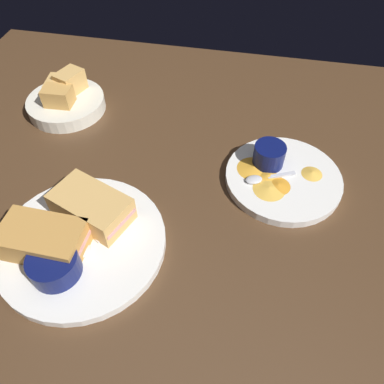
# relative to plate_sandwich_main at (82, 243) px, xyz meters

# --- Properties ---
(ground_plane) EXTENTS (1.10, 1.10, 0.03)m
(ground_plane) POSITION_rel_plate_sandwich_main_xyz_m (0.04, 0.13, -0.02)
(ground_plane) COLOR #4C331E
(plate_sandwich_main) EXTENTS (0.28, 0.28, 0.02)m
(plate_sandwich_main) POSITION_rel_plate_sandwich_main_xyz_m (0.00, 0.00, 0.00)
(plate_sandwich_main) COLOR white
(plate_sandwich_main) RESTS_ON ground_plane
(sandwich_half_near) EXTENTS (0.15, 0.12, 0.05)m
(sandwich_half_near) POSITION_rel_plate_sandwich_main_xyz_m (0.00, 0.05, 0.03)
(sandwich_half_near) COLOR tan
(sandwich_half_near) RESTS_ON plate_sandwich_main
(sandwich_half_far) EXTENTS (0.13, 0.08, 0.05)m
(sandwich_half_far) POSITION_rel_plate_sandwich_main_xyz_m (-0.05, -0.02, 0.03)
(sandwich_half_far) COLOR #C68C42
(sandwich_half_far) RESTS_ON plate_sandwich_main
(ramekin_dark_sauce) EXTENTS (0.08, 0.08, 0.04)m
(ramekin_dark_sauce) POSITION_rel_plate_sandwich_main_xyz_m (-0.01, -0.06, 0.03)
(ramekin_dark_sauce) COLOR #0C144C
(ramekin_dark_sauce) RESTS_ON plate_sandwich_main
(spoon_by_dark_ramekin) EXTENTS (0.07, 0.09, 0.01)m
(spoon_by_dark_ramekin) POSITION_rel_plate_sandwich_main_xyz_m (0.02, -0.01, 0.01)
(spoon_by_dark_ramekin) COLOR silver
(spoon_by_dark_ramekin) RESTS_ON plate_sandwich_main
(plate_chips_companion) EXTENTS (0.22, 0.22, 0.02)m
(plate_chips_companion) POSITION_rel_plate_sandwich_main_xyz_m (0.32, 0.21, 0.00)
(plate_chips_companion) COLOR white
(plate_chips_companion) RESTS_ON ground_plane
(ramekin_light_gravy) EXTENTS (0.06, 0.06, 0.04)m
(ramekin_light_gravy) POSITION_rel_plate_sandwich_main_xyz_m (0.29, 0.24, 0.03)
(ramekin_light_gravy) COLOR #0C144C
(ramekin_light_gravy) RESTS_ON plate_chips_companion
(spoon_by_gravy_ramekin) EXTENTS (0.10, 0.05, 0.01)m
(spoon_by_gravy_ramekin) POSITION_rel_plate_sandwich_main_xyz_m (0.28, 0.19, 0.01)
(spoon_by_gravy_ramekin) COLOR silver
(spoon_by_gravy_ramekin) RESTS_ON plate_chips_companion
(plantain_chip_scatter) EXTENTS (0.18, 0.12, 0.01)m
(plantain_chip_scatter) POSITION_rel_plate_sandwich_main_xyz_m (0.30, 0.20, 0.01)
(plantain_chip_scatter) COLOR gold
(plantain_chip_scatter) RESTS_ON plate_chips_companion
(bread_basket_rear) EXTENTS (0.17, 0.17, 0.08)m
(bread_basket_rear) POSITION_rel_plate_sandwich_main_xyz_m (-0.18, 0.35, 0.02)
(bread_basket_rear) COLOR silver
(bread_basket_rear) RESTS_ON ground_plane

